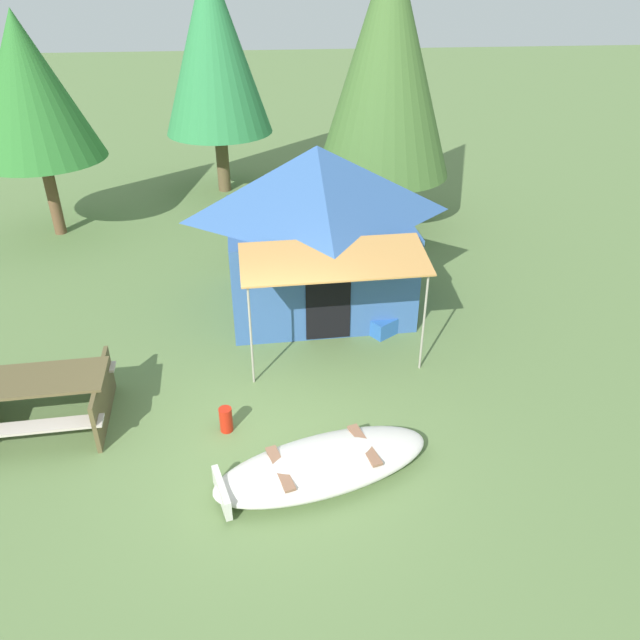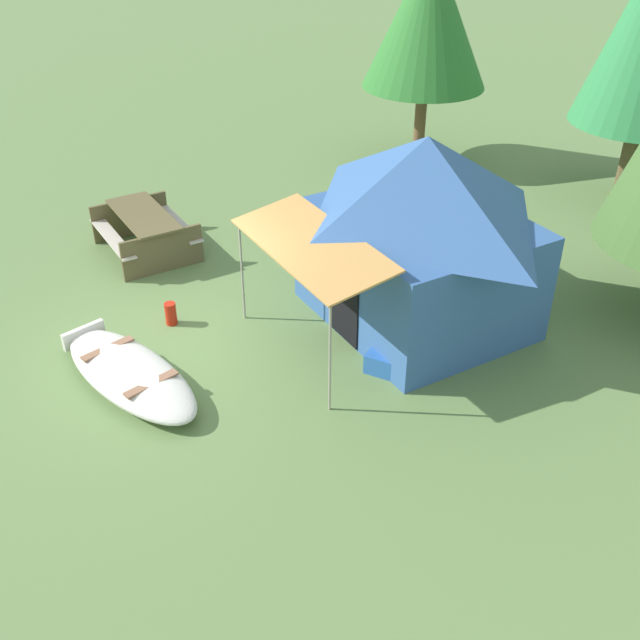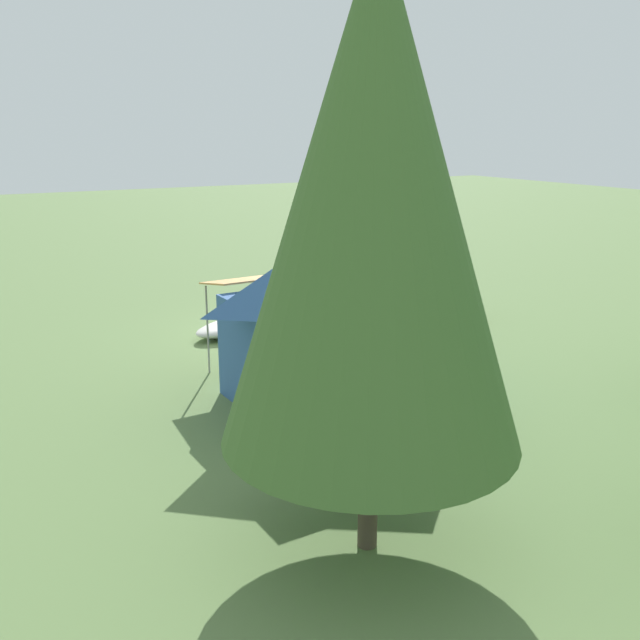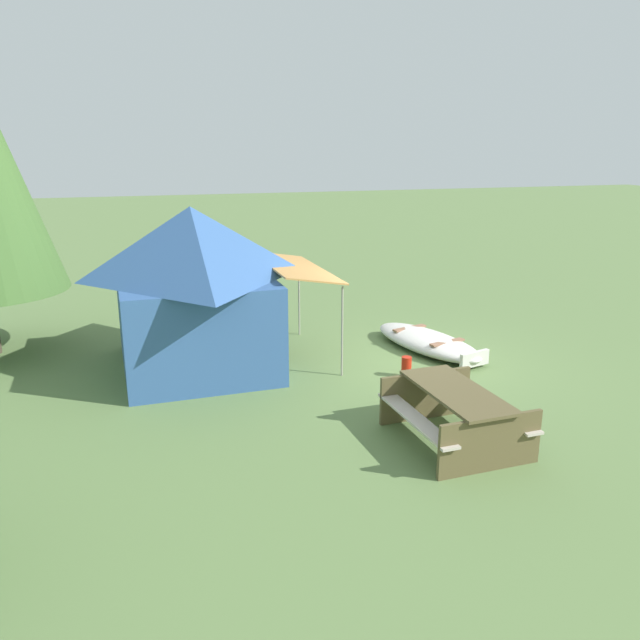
% 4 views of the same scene
% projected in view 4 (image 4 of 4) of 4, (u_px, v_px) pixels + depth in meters
% --- Properties ---
extents(ground_plane, '(80.00, 80.00, 0.00)m').
position_uv_depth(ground_plane, '(405.00, 363.00, 12.32)').
color(ground_plane, '#5F7A45').
extents(beached_rowboat, '(3.04, 1.80, 0.37)m').
position_uv_depth(beached_rowboat, '(428.00, 342.00, 13.01)').
color(beached_rowboat, silver).
rests_on(beached_rowboat, ground_plane).
extents(canvas_cabin_tent, '(3.56, 4.08, 3.01)m').
position_uv_depth(canvas_cabin_tent, '(194.00, 286.00, 11.76)').
color(canvas_cabin_tent, '#345A96').
rests_on(canvas_cabin_tent, ground_plane).
extents(picnic_table, '(2.01, 1.62, 0.79)m').
position_uv_depth(picnic_table, '(455.00, 409.00, 9.00)').
color(picnic_table, brown).
rests_on(picnic_table, ground_plane).
extents(cooler_box, '(0.66, 0.61, 0.30)m').
position_uv_depth(cooler_box, '(252.00, 337.00, 13.46)').
color(cooler_box, '#2D62B5').
rests_on(cooler_box, ground_plane).
extents(fuel_can, '(0.26, 0.26, 0.38)m').
position_uv_depth(fuel_can, '(406.00, 367.00, 11.59)').
color(fuel_can, red).
rests_on(fuel_can, ground_plane).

